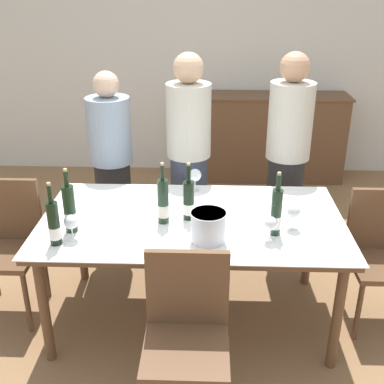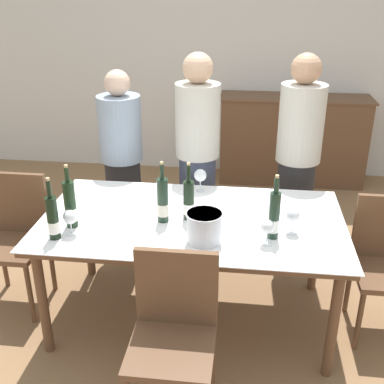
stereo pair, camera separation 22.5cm
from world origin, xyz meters
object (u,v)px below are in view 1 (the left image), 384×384
object	(u,v)px
dining_table	(192,228)
wine_bottle_1	(163,202)
wine_bottle_2	(70,210)
wine_bottle_0	(189,201)
ice_bucket	(208,226)
chair_near_front	(187,328)
wine_glass_0	(271,224)
wine_glass_1	(195,176)
wine_glass_2	(293,212)
chair_right_end	(382,249)
person_guest_left	(189,162)
chair_left_end	(7,239)
wine_bottle_3	(276,213)
person_guest_right	(287,161)
sideboard_cabinet	(272,137)
wine_glass_3	(71,222)
person_host	(112,169)
wine_bottle_4	(54,224)

from	to	relation	value
dining_table	wine_bottle_1	distance (m)	0.27
wine_bottle_2	wine_bottle_0	bearing A→B (deg)	15.01
ice_bucket	chair_near_front	bearing A→B (deg)	-101.37
wine_glass_0	wine_bottle_1	bearing A→B (deg)	161.54
dining_table	wine_glass_1	xyz separation A→B (m)	(0.01, 0.42, 0.18)
wine_bottle_0	wine_bottle_2	world-z (taller)	wine_bottle_2
wine_glass_2	wine_bottle_2	bearing A→B (deg)	-176.57
chair_right_end	wine_glass_0	bearing A→B (deg)	-156.24
wine_glass_2	chair_right_end	world-z (taller)	wine_glass_2
wine_glass_1	wine_glass_2	bearing A→B (deg)	-41.47
dining_table	person_guest_left	size ratio (longest dim) A/B	1.14
ice_bucket	chair_left_end	xyz separation A→B (m)	(-1.33, 0.35, -0.31)
wine_bottle_1	chair_near_front	xyz separation A→B (m)	(0.17, -0.70, -0.35)
wine_bottle_3	person_guest_right	world-z (taller)	person_guest_right
sideboard_cabinet	ice_bucket	bearing A→B (deg)	-104.18
wine_bottle_3	wine_glass_1	size ratio (longest dim) A/B	2.39
wine_glass_2	chair_left_end	world-z (taller)	chair_left_end
wine_bottle_2	chair_near_front	distance (m)	0.97
wine_bottle_1	wine_glass_3	distance (m)	0.55
wine_glass_0	wine_glass_2	size ratio (longest dim) A/B	0.98
chair_left_end	person_guest_left	distance (m)	1.40
wine_bottle_0	chair_left_end	xyz separation A→B (m)	(-1.21, 0.08, -0.34)
wine_bottle_1	chair_near_front	size ratio (longest dim) A/B	0.43
dining_table	chair_near_front	distance (m)	0.77
chair_right_end	person_host	world-z (taller)	person_host
wine_bottle_0	wine_glass_1	bearing A→B (deg)	86.39
person_host	person_guest_left	bearing A→B (deg)	-4.16
wine_bottle_4	chair_left_end	distance (m)	0.72
ice_bucket	wine_glass_1	distance (m)	0.69
wine_glass_1	wine_glass_2	size ratio (longest dim) A/B	1.06
wine_bottle_2	wine_glass_3	distance (m)	0.11
wine_glass_2	chair_near_front	xyz separation A→B (m)	(-0.60, -0.65, -0.33)
wine_bottle_3	chair_left_end	size ratio (longest dim) A/B	0.42
person_guest_left	person_host	bearing A→B (deg)	175.84
wine_glass_2	person_guest_right	world-z (taller)	person_guest_right
wine_bottle_2	wine_glass_1	distance (m)	0.93
wine_bottle_4	chair_left_end	xyz separation A→B (m)	(-0.48, 0.42, -0.34)
person_host	wine_glass_0	bearing A→B (deg)	-44.45
chair_near_front	dining_table	bearing A→B (deg)	90.26
wine_bottle_1	person_host	bearing A→B (deg)	118.87
chair_near_front	person_guest_right	distance (m)	1.76
dining_table	wine_glass_3	size ratio (longest dim) A/B	12.24
sideboard_cabinet	person_guest_right	distance (m)	1.72
dining_table	ice_bucket	bearing A→B (deg)	-69.15
chair_right_end	chair_near_front	distance (m)	1.48
sideboard_cabinet	chair_left_end	distance (m)	3.17
ice_bucket	chair_near_front	distance (m)	0.59
person_host	person_guest_left	xyz separation A→B (m)	(0.60, -0.04, 0.08)
dining_table	wine_bottle_1	bearing A→B (deg)	-163.18
chair_right_end	chair_left_end	xyz separation A→B (m)	(-2.46, 0.00, 0.02)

